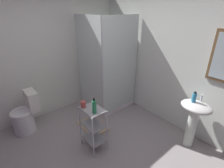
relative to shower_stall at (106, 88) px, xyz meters
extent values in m
cube|color=white|center=(1.21, 0.63, 0.79)|extent=(4.20, 0.10, 2.50)
cube|color=white|center=(-0.64, -1.22, 0.79)|extent=(0.10, 4.20, 2.50)
cube|color=white|center=(-0.10, 0.10, -0.41)|extent=(0.90, 0.90, 0.10)
cube|color=silver|center=(-0.10, -0.35, 0.59)|extent=(0.90, 0.02, 1.90)
cube|color=silver|center=(0.35, 0.10, 0.59)|extent=(0.02, 0.90, 1.90)
cylinder|color=silver|center=(0.35, -0.35, 0.59)|extent=(0.04, 0.04, 1.90)
cylinder|color=silver|center=(-0.10, 0.10, -0.36)|extent=(0.08, 0.08, 0.00)
cylinder|color=white|center=(1.84, 0.30, -0.12)|extent=(0.15, 0.15, 0.68)
ellipsoid|color=white|center=(1.84, 0.30, 0.28)|extent=(0.46, 0.37, 0.13)
cylinder|color=silver|center=(1.84, 0.42, 0.40)|extent=(0.03, 0.03, 0.10)
cylinder|color=white|center=(-0.27, -1.72, -0.26)|extent=(0.37, 0.37, 0.40)
torus|color=white|center=(-0.27, -1.72, -0.05)|extent=(0.37, 0.37, 0.04)
cube|color=white|center=(-0.27, -1.50, 0.12)|extent=(0.35, 0.17, 0.36)
cylinder|color=silver|center=(0.71, -1.08, -0.09)|extent=(0.02, 0.02, 0.74)
cylinder|color=silver|center=(1.07, -1.08, -0.09)|extent=(0.02, 0.02, 0.74)
cylinder|color=silver|center=(0.71, -0.82, -0.09)|extent=(0.02, 0.02, 0.74)
cylinder|color=silver|center=(1.07, -0.82, -0.09)|extent=(0.02, 0.02, 0.74)
cube|color=#99999E|center=(0.89, -0.95, -0.28)|extent=(0.36, 0.26, 0.02)
cube|color=#99999E|center=(0.89, -0.95, -0.01)|extent=(0.36, 0.26, 0.02)
cube|color=#99999E|center=(0.89, -0.95, 0.27)|extent=(0.36, 0.26, 0.02)
cylinder|color=#389ED1|center=(1.79, 0.28, 0.42)|extent=(0.06, 0.06, 0.14)
cylinder|color=black|center=(1.79, 0.28, 0.50)|extent=(0.03, 0.03, 0.03)
cylinder|color=#298D57|center=(0.99, -0.98, 0.37)|extent=(0.06, 0.06, 0.20)
cylinder|color=black|center=(0.99, -0.98, 0.50)|extent=(0.03, 0.03, 0.05)
cylinder|color=#B24742|center=(0.76, -1.02, 0.33)|extent=(0.08, 0.08, 0.10)
cube|color=tan|center=(0.42, -0.67, -0.45)|extent=(0.60, 0.40, 0.02)
camera|label=1|loc=(2.68, -2.06, 1.65)|focal=26.68mm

